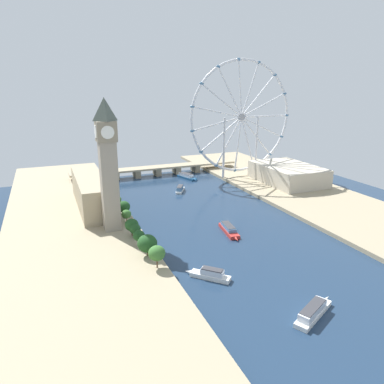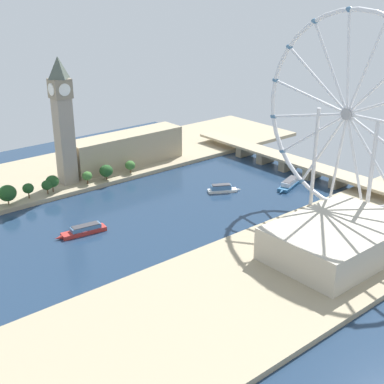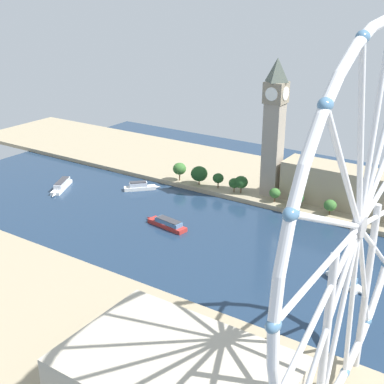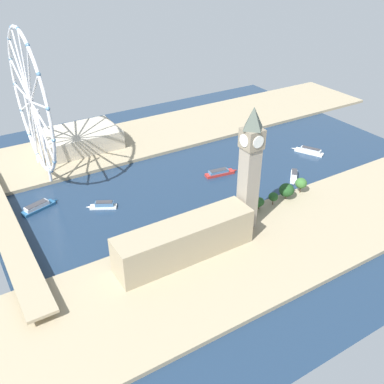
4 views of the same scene
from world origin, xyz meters
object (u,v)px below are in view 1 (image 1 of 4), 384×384
object	(u,v)px
tour_boat_0	(210,274)
tour_boat_3	(180,189)
riverside_hall	(288,174)
clock_tower	(108,164)
tour_boat_1	(187,176)
river_bridge	(157,169)
ferris_wheel	(242,118)
parliament_block	(91,192)
tour_boat_2	(229,229)
tour_boat_4	(313,311)

from	to	relation	value
tour_boat_0	tour_boat_3	xyz separation A→B (m)	(42.04, 158.42, 0.02)
riverside_hall	tour_boat_0	distance (m)	205.61
riverside_hall	clock_tower	bearing A→B (deg)	-163.11
tour_boat_0	tour_boat_3	size ratio (longest dim) A/B	0.92
tour_boat_1	tour_boat_3	bearing A→B (deg)	-46.66
riverside_hall	tour_boat_1	size ratio (longest dim) A/B	2.41
tour_boat_1	tour_boat_0	bearing A→B (deg)	-35.88
tour_boat_3	river_bridge	bearing A→B (deg)	30.61
ferris_wheel	tour_boat_1	world-z (taller)	ferris_wheel
clock_tower	tour_boat_0	distance (m)	100.85
clock_tower	parliament_block	size ratio (longest dim) A/B	0.95
tour_boat_2	tour_boat_3	xyz separation A→B (m)	(3.50, 107.04, 0.19)
ferris_wheel	tour_boat_2	bearing A→B (deg)	-122.07
river_bridge	tour_boat_2	size ratio (longest dim) A/B	6.12
river_bridge	parliament_block	bearing A→B (deg)	-131.92
tour_boat_1	tour_boat_2	distance (m)	152.98
tour_boat_3	tour_boat_4	size ratio (longest dim) A/B	0.75
clock_tower	river_bridge	bearing A→B (deg)	62.47
riverside_hall	tour_boat_1	xyz separation A→B (m)	(-85.58, 63.29, -9.37)
clock_tower	tour_boat_4	bearing A→B (deg)	-62.94
tour_boat_1	clock_tower	bearing A→B (deg)	-58.23
ferris_wheel	river_bridge	xyz separation A→B (m)	(-79.86, 47.57, -58.56)
parliament_block	tour_boat_4	distance (m)	197.09
ferris_wheel	riverside_hall	world-z (taller)	ferris_wheel
tour_boat_1	tour_boat_3	xyz separation A→B (m)	(-23.97, -43.46, -0.07)
river_bridge	tour_boat_4	distance (m)	276.73
parliament_block	river_bridge	distance (m)	125.99
river_bridge	tour_boat_3	xyz separation A→B (m)	(1.51, -71.16, -4.74)
ferris_wheel	tour_boat_1	xyz separation A→B (m)	(-54.38, 19.86, -63.23)
tour_boat_1	tour_boat_4	xyz separation A→B (m)	(-37.17, -248.73, -0.00)
clock_tower	tour_boat_4	distance (m)	151.45
clock_tower	ferris_wheel	world-z (taller)	ferris_wheel
tour_boat_2	clock_tower	bearing A→B (deg)	-103.57
tour_boat_1	tour_boat_4	world-z (taller)	tour_boat_1
parliament_block	tour_boat_2	world-z (taller)	parliament_block
tour_boat_3	clock_tower	bearing A→B (deg)	163.76
tour_boat_3	tour_boat_1	bearing A→B (deg)	0.51
parliament_block	tour_boat_1	distance (m)	128.39
parliament_block	ferris_wheel	distance (m)	177.44
ferris_wheel	riverside_hall	bearing A→B (deg)	-54.30
ferris_wheel	tour_boat_2	size ratio (longest dim) A/B	3.92
parliament_block	tour_boat_4	size ratio (longest dim) A/B	3.08
ferris_wheel	tour_boat_3	size ratio (longest dim) A/B	5.39
clock_tower	riverside_hall	bearing A→B (deg)	16.89
riverside_hall	tour_boat_3	distance (m)	111.73
clock_tower	tour_boat_4	world-z (taller)	clock_tower
ferris_wheel	tour_boat_0	bearing A→B (deg)	-123.48
tour_boat_2	tour_boat_4	distance (m)	98.71
ferris_wheel	river_bridge	bearing A→B (deg)	149.22
parliament_block	tour_boat_2	size ratio (longest dim) A/B	3.00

